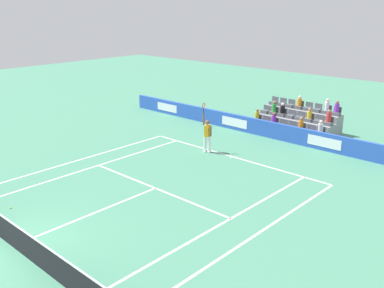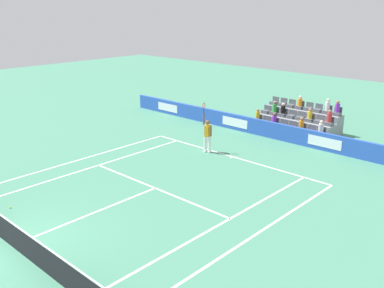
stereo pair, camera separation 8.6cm
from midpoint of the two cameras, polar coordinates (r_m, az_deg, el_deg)
ground_plane at (r=15.79m, az=-22.73°, el=-12.33°), size 80.00×80.00×0.00m
line_baseline at (r=22.66m, az=5.28°, el=-1.68°), size 10.97×0.10×0.01m
line_service at (r=18.88m, az=-4.98°, el=-5.81°), size 8.23×0.10×0.01m
line_centre_service at (r=17.11m, az=-12.98°, el=-8.88°), size 0.10×6.40×0.01m
line_singles_sideline_left at (r=21.65m, az=-13.29°, el=-3.06°), size 0.10×11.89×0.01m
line_singles_sideline_right at (r=16.04m, az=3.96°, el=-10.33°), size 0.10×11.89×0.01m
line_doubles_sideline_left at (r=22.74m, az=-15.25°, el=-2.19°), size 0.10×11.89×0.01m
line_doubles_sideline_right at (r=15.34m, az=8.04°, el=-11.90°), size 0.10×11.89×0.01m
line_centre_mark at (r=22.59m, az=5.12°, el=-1.74°), size 0.10×0.20×0.01m
sponsor_barrier at (r=25.84m, az=11.00°, el=1.67°), size 24.26×0.22×0.98m
tennis_net at (r=15.56m, az=-22.95°, el=-10.75°), size 11.97×0.10×1.07m
tennis_player at (r=22.98m, az=1.90°, el=1.26°), size 0.54×0.42×2.85m
stadium_stand at (r=27.74m, az=13.56°, el=2.78°), size 4.96×2.85×2.18m
loose_tennis_ball at (r=18.46m, az=-22.92°, el=-7.74°), size 0.07×0.07×0.07m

